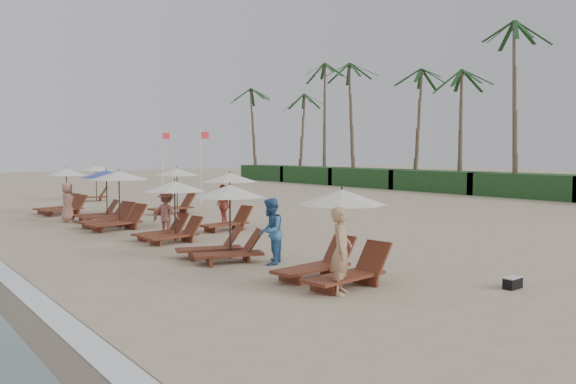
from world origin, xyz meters
TOP-DOWN VIEW (x-y plane):
  - ground at (0.00, 0.00)m, footprint 160.00×160.00m
  - shrub_hedge at (22.00, 14.50)m, footprint 3.20×53.00m
  - palm_row at (21.91, 15.40)m, footprint 7.00×52.00m
  - lounger_station_0 at (-5.29, -3.86)m, footprint 2.64×2.17m
  - lounger_station_1 at (-5.84, 0.18)m, footprint 2.49×2.38m
  - lounger_station_2 at (-5.60, 4.21)m, footprint 2.48×2.14m
  - lounger_station_3 at (-6.01, 8.52)m, footprint 2.81×2.47m
  - lounger_station_4 at (-5.47, 11.33)m, footprint 2.54×2.26m
  - lounger_station_5 at (-6.11, 15.40)m, footprint 2.58×2.50m
  - inland_station_0 at (-2.51, 5.51)m, footprint 2.75×2.24m
  - inland_station_1 at (-1.53, 12.32)m, footprint 2.86×2.24m
  - inland_station_2 at (-2.28, 22.13)m, footprint 2.64×2.24m
  - beachgoer_near at (-5.82, -4.76)m, footprint 0.81×0.79m
  - beachgoer_mid_a at (-5.14, -1.15)m, footprint 1.11×1.09m
  - beachgoer_mid_b at (-5.25, 5.16)m, footprint 1.13×1.26m
  - beachgoer_far_a at (-2.14, 6.51)m, footprint 0.50×1.05m
  - beachgoer_far_b at (-6.78, 11.92)m, footprint 0.82×0.98m
  - duffel_bag at (-2.40, -6.68)m, footprint 0.48×0.26m
  - flag_pole_near at (1.99, 16.04)m, footprint 0.60×0.08m
  - flag_pole_far at (2.09, 21.55)m, footprint 0.59×0.08m

SIDE VIEW (x-z plane):
  - ground at x=0.00m, z-range 0.00..0.00m
  - duffel_bag at x=-2.40m, z-range 0.00..0.26m
  - shrub_hedge at x=22.00m, z-range 0.00..1.60m
  - beachgoer_mid_b at x=-5.25m, z-range 0.00..1.69m
  - beachgoer_far_b at x=-6.78m, z-range 0.00..1.72m
  - beachgoer_far_a at x=-2.14m, z-range 0.00..1.73m
  - beachgoer_mid_a at x=-5.14m, z-range 0.00..1.80m
  - beachgoer_near at x=-5.82m, z-range 0.00..1.88m
  - lounger_station_0 at x=-5.29m, z-range -0.11..2.07m
  - lounger_station_5 at x=-6.11m, z-range -0.11..2.13m
  - lounger_station_1 at x=-5.84m, z-range -0.04..2.08m
  - lounger_station_2 at x=-5.60m, z-range 0.01..2.07m
  - lounger_station_3 at x=-6.01m, z-range -0.07..2.23m
  - lounger_station_4 at x=-5.47m, z-range 0.03..2.28m
  - inland_station_1 at x=-1.53m, z-range 0.16..2.39m
  - inland_station_0 at x=-2.51m, z-range 0.24..2.46m
  - inland_station_2 at x=-2.28m, z-range 0.31..2.53m
  - flag_pole_near at x=1.99m, z-range 0.24..4.68m
  - flag_pole_far at x=2.09m, z-range 0.25..4.77m
  - palm_row at x=21.91m, z-range 3.76..16.06m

